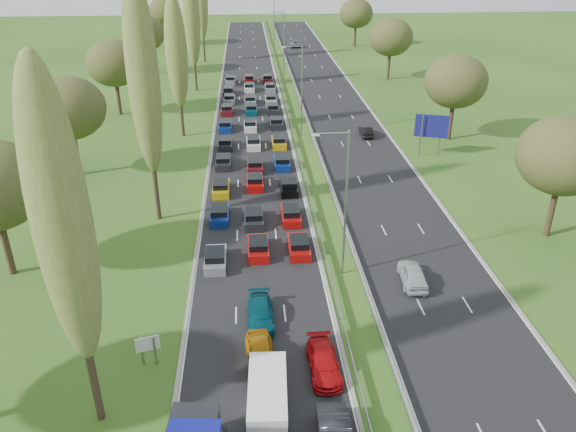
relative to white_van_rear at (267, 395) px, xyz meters
name	(u,v)px	position (x,y,z in m)	size (l,w,h in m)	color
ground	(300,131)	(6.60, 51.13, -1.12)	(260.00, 260.00, 0.00)	#295019
near_carriageway	(251,126)	(-0.15, 53.63, -1.12)	(10.50, 215.00, 0.04)	black
far_carriageway	(345,124)	(13.35, 53.63, -1.12)	(10.50, 215.00, 0.04)	black
central_reservation	(298,122)	(6.60, 53.63, -0.57)	(2.36, 215.00, 0.32)	gray
lamp_columns	(302,92)	(6.60, 49.13, 4.88)	(0.18, 140.18, 12.00)	gray
poplar_row	(165,59)	(-9.40, 39.30, 11.26)	(2.80, 127.80, 22.44)	#2D2116
woodland_left	(59,117)	(-19.90, 33.76, 6.56)	(8.00, 166.00, 11.10)	#2D2116
woodland_right	(481,98)	(26.10, 37.80, 6.56)	(8.00, 153.00, 11.10)	#2D2116
traffic_queue_fill	(252,134)	(-0.14, 48.74, -0.68)	(9.01, 68.40, 0.80)	slate
near_car_7	(260,314)	(-0.17, 8.28, -0.44)	(1.85, 4.56, 1.32)	#054451
near_car_8	(260,354)	(-0.29, 3.90, -0.35)	(1.78, 4.43, 1.51)	#BA760C
near_car_11	(324,363)	(3.60, 2.95, -0.44)	(1.87, 4.60, 1.33)	#B80B0F
near_car_12	(322,363)	(3.50, 2.93, -0.45)	(1.55, 3.85, 1.31)	white
far_car_0	(413,274)	(11.81, 12.32, -0.34)	(1.81, 4.49, 1.53)	#B0B7BA
far_car_1	(366,131)	(15.32, 48.16, -0.44)	(1.42, 4.06, 1.34)	black
far_car_2	(295,44)	(11.49, 116.91, -0.37)	(2.45, 5.31, 1.48)	slate
white_van_rear	(267,395)	(0.00, 0.00, 0.00)	(2.14, 5.46, 2.19)	white
info_sign	(148,347)	(-7.30, 4.44, 0.25)	(1.47, 0.50, 2.10)	gray
direction_sign	(431,128)	(21.50, 40.01, 2.45)	(3.82, 1.38, 5.20)	gray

